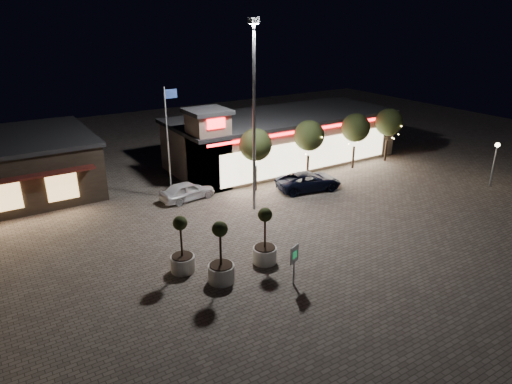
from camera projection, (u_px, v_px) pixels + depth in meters
ground at (302, 268)px, 24.17m from camera, size 90.00×90.00×0.00m
retail_building at (279, 138)px, 40.53m from camera, size 20.40×8.40×6.10m
floodlight_pole at (254, 107)px, 28.89m from camera, size 0.60×0.40×12.38m
flagpole at (169, 134)px, 31.72m from camera, size 0.95×0.10×8.00m
lamp_post_east at (495, 156)px, 34.78m from camera, size 0.36×0.36×3.48m
string_tree_a at (256, 145)px, 33.51m from camera, size 2.42×2.42×4.79m
string_tree_b at (309, 136)px, 36.00m from camera, size 2.42×2.42×4.79m
string_tree_c at (356, 128)px, 38.48m from camera, size 2.42×2.42×4.79m
string_tree_d at (389, 122)px, 40.47m from camera, size 2.42×2.42×4.79m
pickup_truck at (309, 181)px, 34.65m from camera, size 5.37×3.29×1.39m
white_sedan at (187, 191)px, 32.81m from camera, size 4.14×2.01×1.36m
planter_left at (182, 254)px, 23.57m from camera, size 1.27×1.27×3.13m
planter_mid at (221, 263)px, 22.64m from camera, size 1.34×1.34×3.30m
planter_right at (265, 246)px, 24.41m from camera, size 1.30×1.30×3.19m
valet_sign at (294, 258)px, 22.21m from camera, size 0.67×0.33×2.13m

